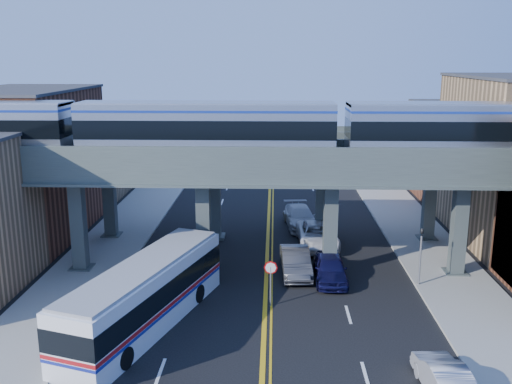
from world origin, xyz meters
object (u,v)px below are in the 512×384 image
transit_train (207,128)px  car_lane_a (330,268)px  car_lane_c (317,235)px  stop_sign (271,276)px  traffic_signal (421,250)px  transit_bus (146,296)px  car_lane_b (296,262)px  car_lane_d (300,217)px  car_parked_curb (444,379)px

transit_train → car_lane_a: (7.62, -1.27, -8.48)m
transit_train → car_lane_c: size_ratio=7.99×
transit_train → stop_sign: 9.88m
traffic_signal → transit_bus: size_ratio=0.32×
traffic_signal → car_lane_b: bearing=166.3°
transit_bus → car_lane_d: 19.77m
car_lane_a → transit_train: bearing=170.7°
transit_bus → car_lane_c: size_ratio=2.13×
transit_bus → car_parked_curb: 14.73m
transit_bus → car_parked_curb: size_ratio=2.89×
transit_train → car_parked_curb: size_ratio=10.82×
stop_sign → car_lane_d: 15.35m
car_parked_curb → traffic_signal: bearing=-102.3°
car_lane_a → car_lane_b: car_lane_b is taller
car_lane_b → car_lane_c: 5.88m
car_lane_a → car_parked_curb: bearing=-73.6°
car_lane_b → car_parked_curb: car_lane_b is taller
car_lane_a → car_lane_d: car_lane_d is taller
transit_train → stop_sign: bearing=-51.5°
car_lane_d → car_parked_curb: (4.89, -23.49, -0.10)m
car_lane_c → car_parked_curb: size_ratio=1.36×
traffic_signal → car_lane_d: size_ratio=0.72×
car_lane_d → transit_train: bearing=-128.7°
traffic_signal → car_lane_d: bearing=118.6°
traffic_signal → car_lane_c: bearing=126.9°
stop_sign → car_lane_b: bearing=72.1°
transit_train → car_parked_curb: 19.38m
transit_train → transit_bus: size_ratio=3.75×
transit_bus → car_lane_d: bearing=-7.9°
transit_bus → car_lane_b: bearing=-28.9°
stop_sign → car_parked_curb: stop_sign is taller
transit_train → car_lane_b: size_ratio=9.54×
traffic_signal → car_lane_b: traffic_signal is taller
traffic_signal → car_lane_d: traffic_signal is taller
stop_sign → car_lane_d: (2.28, 15.15, -0.93)m
car_parked_curb → transit_train: bearing=-53.8°
car_lane_d → car_parked_curb: bearing=-85.3°
traffic_signal → car_lane_c: traffic_signal is taller
stop_sign → car_lane_b: 5.13m
traffic_signal → transit_bus: bearing=-159.8°
car_lane_d → transit_bus: bearing=-123.0°
car_lane_a → car_lane_d: 11.50m
transit_bus → car_lane_a: size_ratio=2.67×
car_lane_c → transit_train: bearing=-145.5°
stop_sign → car_lane_b: (1.55, 4.79, -0.93)m
traffic_signal → car_parked_curb: traffic_signal is taller
car_parked_curb → car_lane_c: bearing=-82.1°
car_lane_c → car_parked_curb: car_lane_c is taller
car_lane_a → car_lane_b: (-2.10, 1.06, 0.01)m
stop_sign → transit_bus: (-6.36, -2.61, -0.10)m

